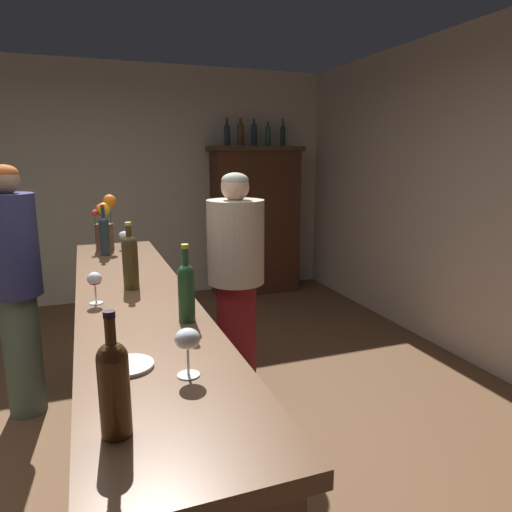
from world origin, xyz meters
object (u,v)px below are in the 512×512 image
Objects in this scene: patron_near_entrance at (15,282)px; bartender at (236,276)px; display_cabinet at (255,218)px; display_bottle_center at (254,133)px; wine_bottle_chardonnay at (104,234)px; wine_bottle_merlot at (114,384)px; wine_glass_rear at (124,236)px; wine_glass_mid at (187,341)px; wine_glass_front at (95,281)px; flower_arrangement at (105,224)px; display_bottle_midright at (268,134)px; bar_counter at (140,394)px; display_bottle_midleft at (241,133)px; wine_bottle_rose at (130,259)px; cheese_plate at (128,366)px; wine_bottle_malbec at (186,289)px; display_bottle_left at (227,134)px; display_bottle_right at (283,134)px.

patron_near_entrance reaches higher than bartender.
display_cabinet is at bearing 98.85° from patron_near_entrance.
display_bottle_center is 0.19× the size of patron_near_entrance.
wine_bottle_chardonnay is 2.14m from wine_bottle_merlot.
wine_glass_rear is at bearing 71.14° from patron_near_entrance.
bartender reaches higher than wine_bottle_chardonnay.
bartender reaches higher than wine_glass_mid.
wine_glass_front is 1.15× the size of wine_glass_rear.
display_bottle_midright is (2.01, 1.97, 0.72)m from flower_arrangement.
display_bottle_midright is (0.16, -0.00, 1.00)m from display_cabinet.
bar_counter is 3.82m from display_bottle_midleft.
wine_bottle_merlot is at bearing -112.15° from display_bottle_midleft.
wine_bottle_chardonnay is 1.08× the size of display_bottle_midright.
wine_bottle_rose is at bearing -117.64° from display_bottle_midleft.
wine_glass_front is 0.46× the size of display_bottle_midleft.
display_bottle_center reaches higher than wine_bottle_rose.
wine_glass_rear is 2.85m from display_bottle_midright.
cheese_plate is at bearing 63.18° from bartender.
patron_near_entrance is (-0.80, 1.45, -0.27)m from wine_bottle_malbec.
wine_bottle_rose is 3.60m from display_bottle_center.
wine_bottle_chardonnay is at bearing -130.57° from display_cabinet.
wine_glass_front is (-0.17, -0.07, 0.62)m from bar_counter.
patron_near_entrance is at bearing -140.12° from display_bottle_midright.
wine_glass_front is at bearing 95.80° from cheese_plate.
wine_bottle_chardonnay is at bearing -8.70° from bartender.
display_bottle_midright is 2.82m from bartender.
display_bottle_left is 3.16m from patron_near_entrance.
wine_bottle_rose is 1.08× the size of wine_bottle_merlot.
display_bottle_left is 0.17m from display_bottle_midleft.
wine_glass_rear is (0.06, 1.19, 0.60)m from bar_counter.
wine_glass_front is 0.91× the size of cheese_plate.
display_cabinet is 5.68× the size of display_bottle_midleft.
wine_glass_mid is at bearing -74.09° from wine_glass_front.
patron_near_entrance is at bearing -133.83° from display_bottle_left.
display_bottle_center is at bearing 49.70° from wine_bottle_chardonnay.
bar_counter is at bearing 94.15° from wine_glass_mid.
wine_bottle_malbec reaches higher than wine_bottle_merlot.
wine_bottle_chardonnay is at bearing -130.30° from display_bottle_center.
cheese_plate reaches higher than bar_counter.
wine_glass_rear is (-1.72, -1.98, 0.19)m from display_cabinet.
wine_bottle_malbec is at bearing -3.96° from patron_near_entrance.
wine_glass_mid is at bearing -114.74° from display_bottle_midright.
wine_glass_mid is 0.09× the size of patron_near_entrance.
wine_bottle_chardonnay reaches higher than wine_glass_rear.
flower_arrangement is 2.78m from display_bottle_center.
flower_arrangement is 1.21× the size of display_bottle_left.
wine_bottle_rose is at bearing 47.74° from wine_glass_front.
display_bottle_right is 0.21× the size of bartender.
wine_glass_mid is at bearing -12.69° from patron_near_entrance.
wine_glass_front is 1.20m from patron_near_entrance.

